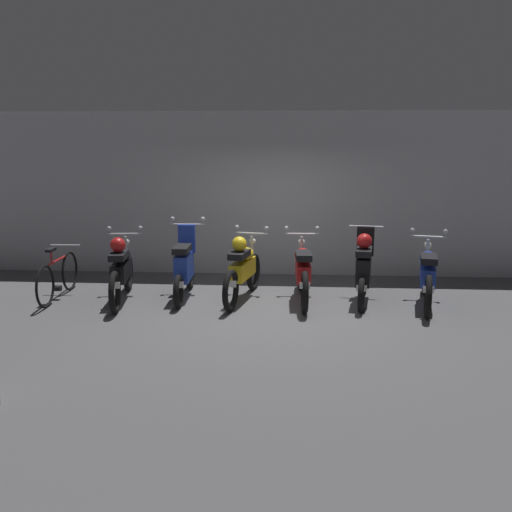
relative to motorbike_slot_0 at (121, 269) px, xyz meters
name	(u,v)px	position (x,y,z in m)	size (l,w,h in m)	color
ground_plane	(271,311)	(2.44, -0.39, -0.53)	(80.00, 80.00, 0.00)	#4C4C4F
back_wall	(277,194)	(2.44, 2.14, 1.02)	(16.00, 0.30, 3.09)	#ADADB2
motorbike_slot_0	(121,269)	(0.00, 0.00, 0.00)	(0.59, 1.94, 1.15)	black
motorbike_slot_1	(185,266)	(0.98, 0.29, 0.00)	(0.59, 1.68, 1.29)	black
motorbike_slot_2	(243,268)	(1.95, 0.20, 0.00)	(0.63, 1.93, 1.15)	black
motorbike_slot_3	(303,271)	(2.92, 0.21, -0.04)	(0.59, 1.95, 1.15)	black
motorbike_slot_4	(364,267)	(3.90, 0.25, 0.04)	(0.56, 1.67, 1.18)	black
motorbike_slot_5	(427,275)	(4.88, 0.08, -0.04)	(0.63, 1.93, 1.15)	black
bicycle	(58,277)	(-1.09, 0.07, -0.17)	(0.50, 1.73, 0.89)	black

